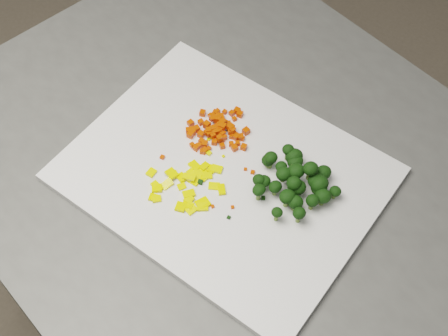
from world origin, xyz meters
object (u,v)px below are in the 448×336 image
Objects in this scene: cutting_board at (224,174)px; pepper_pile at (185,179)px; broccoli_pile at (297,181)px; counter_block at (252,300)px; carrot_pile at (219,127)px.

pepper_pile is (-0.04, -0.05, 0.01)m from cutting_board.
cutting_board is at bearing -160.68° from broccoli_pile.
carrot_pile reaches higher than counter_block.
pepper_pile is at bearing -147.85° from broccoli_pile.
pepper_pile is 0.17m from broccoli_pile.
counter_block is 2.36× the size of cutting_board.
counter_block is at bearing -18.51° from carrot_pile.
pepper_pile is 0.97× the size of broccoli_pile.
broccoli_pile is at bearing 32.15° from pepper_pile.
pepper_pile reaches higher than cutting_board.
carrot_pile is 0.11m from pepper_pile.
cutting_board is at bearing 55.89° from pepper_pile.
pepper_pile is at bearing -124.11° from cutting_board.
cutting_board reaches higher than counter_block.
carrot_pile is 0.86× the size of pepper_pile.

